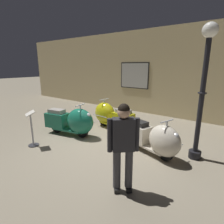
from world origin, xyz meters
The scene contains 8 objects.
ground_plane centered at (0.00, 0.00, 0.00)m, with size 60.00×60.00×0.00m, color gray.
showroom_back_wall centered at (-0.01, 4.19, 1.83)m, with size 18.00×0.24×3.65m.
scooter_0 centered at (-1.06, 0.17, 0.47)m, with size 1.74×0.80×1.03m.
scooter_1 centered at (-0.60, 1.46, 0.45)m, with size 1.67×0.63×1.00m.
scooter_2 centered at (1.53, 0.49, 0.44)m, with size 1.65×0.89×0.97m.
lamppost centered at (2.34, 0.95, 1.75)m, with size 0.31×0.31×2.99m.
visitor_0 centered at (1.61, -1.05, 0.91)m, with size 0.42×0.40×1.57m.
info_stanchion centered at (-1.38, -0.99, 0.41)m, with size 0.38×0.33×0.98m.
Camera 1 is at (3.13, -3.38, 2.15)m, focal length 29.09 mm.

